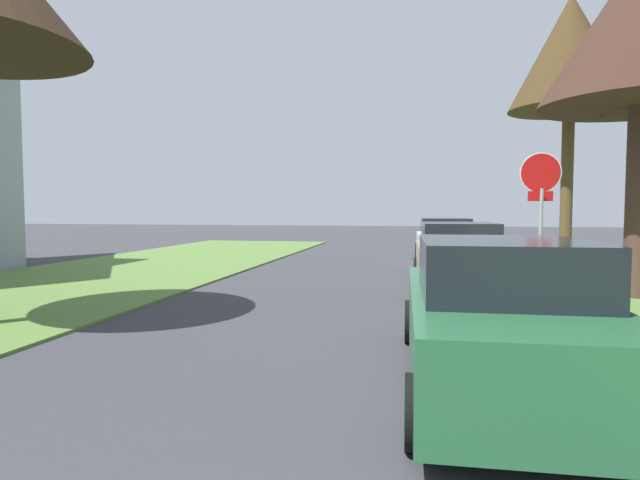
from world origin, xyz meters
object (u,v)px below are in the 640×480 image
Objects in this scene: parked_sedan_green at (498,319)px; parked_sedan_tan at (458,259)px; stop_sign_far at (540,194)px; street_tree_right_far at (570,54)px; parked_sedan_white at (444,243)px.

parked_sedan_green is 1.00× the size of parked_sedan_tan.
parked_sedan_green is at bearing -105.84° from stop_sign_far.
street_tree_right_far reaches higher than parked_sedan_tan.
parked_sedan_white is at bearing 89.95° from parked_sedan_green.
parked_sedan_green and parked_sedan_tan have the same top height.
street_tree_right_far is 1.86× the size of parked_sedan_tan.
stop_sign_far is 7.62m from street_tree_right_far.
street_tree_right_far is at bearing 52.88° from parked_sedan_tan.
street_tree_right_far is 1.86× the size of parked_sedan_green.
parked_sedan_white is (-0.03, 6.10, 0.00)m from parked_sedan_tan.
street_tree_right_far is 13.26m from parked_sedan_green.
street_tree_right_far is at bearing 71.24° from stop_sign_far.
stop_sign_far is 2.46m from parked_sedan_tan.
stop_sign_far is 5.84m from parked_sedan_green.
parked_sedan_green is at bearing -107.37° from street_tree_right_far.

